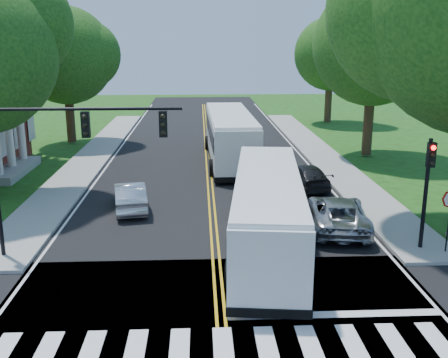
{
  "coord_description": "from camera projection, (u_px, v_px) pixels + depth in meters",
  "views": [
    {
      "loc": [
        -0.58,
        -12.68,
        8.14
      ],
      "look_at": [
        0.45,
        9.0,
        2.4
      ],
      "focal_mm": 42.0,
      "sensor_mm": 36.0,
      "label": 1
    }
  ],
  "objects": [
    {
      "name": "ground",
      "position": [
        223.0,
        347.0,
        14.35
      ],
      "size": [
        140.0,
        140.0,
        0.0
      ],
      "primitive_type": "plane",
      "color": "#1F4110",
      "rests_on": "ground"
    },
    {
      "name": "road",
      "position": [
        210.0,
        179.0,
        31.73
      ],
      "size": [
        14.0,
        96.0,
        0.01
      ],
      "primitive_type": "cube",
      "color": "black",
      "rests_on": "ground"
    },
    {
      "name": "cross_road",
      "position": [
        223.0,
        347.0,
        14.35
      ],
      "size": [
        60.0,
        12.0,
        0.01
      ],
      "primitive_type": "cube",
      "color": "black",
      "rests_on": "ground"
    },
    {
      "name": "center_line",
      "position": [
        208.0,
        164.0,
        35.59
      ],
      "size": [
        0.36,
        70.0,
        0.01
      ],
      "primitive_type": "cube",
      "color": "gold",
      "rests_on": "road"
    },
    {
      "name": "edge_line_w",
      "position": [
        108.0,
        165.0,
        35.28
      ],
      "size": [
        0.12,
        70.0,
        0.01
      ],
      "primitive_type": "cube",
      "color": "silver",
      "rests_on": "road"
    },
    {
      "name": "edge_line_e",
      "position": [
        307.0,
        163.0,
        35.9
      ],
      "size": [
        0.12,
        70.0,
        0.01
      ],
      "primitive_type": "cube",
      "color": "silver",
      "rests_on": "road"
    },
    {
      "name": "crosswalk",
      "position": [
        224.0,
        358.0,
        13.86
      ],
      "size": [
        12.6,
        3.0,
        0.01
      ],
      "primitive_type": "cube",
      "color": "silver",
      "rests_on": "road"
    },
    {
      "name": "stop_bar",
      "position": [
        335.0,
        314.0,
        16.05
      ],
      "size": [
        6.6,
        0.4,
        0.01
      ],
      "primitive_type": "cube",
      "color": "silver",
      "rests_on": "road"
    },
    {
      "name": "sidewalk_nw",
      "position": [
        94.0,
        155.0,
        38.09
      ],
      "size": [
        2.6,
        40.0,
        0.15
      ],
      "primitive_type": "cube",
      "color": "gray",
      "rests_on": "ground"
    },
    {
      "name": "sidewalk_ne",
      "position": [
        319.0,
        153.0,
        38.86
      ],
      "size": [
        2.6,
        40.0,
        0.15
      ],
      "primitive_type": "cube",
      "color": "gray",
      "rests_on": "ground"
    },
    {
      "name": "tree_west_far",
      "position": [
        66.0,
        56.0,
        41.03
      ],
      "size": [
        7.6,
        7.6,
        10.67
      ],
      "color": "#302413",
      "rests_on": "ground"
    },
    {
      "name": "tree_east_mid",
      "position": [
        374.0,
        45.0,
        36.05
      ],
      "size": [
        8.4,
        8.4,
        11.93
      ],
      "color": "#302413",
      "rests_on": "ground"
    },
    {
      "name": "tree_east_far",
      "position": [
        331.0,
        54.0,
        51.8
      ],
      "size": [
        7.2,
        7.2,
        10.34
      ],
      "color": "#302413",
      "rests_on": "ground"
    },
    {
      "name": "signal_nw",
      "position": [
        56.0,
        147.0,
        19.17
      ],
      "size": [
        7.15,
        0.46,
        5.66
      ],
      "color": "black",
      "rests_on": "ground"
    },
    {
      "name": "signal_ne",
      "position": [
        428.0,
        179.0,
        20.19
      ],
      "size": [
        0.3,
        0.46,
        4.4
      ],
      "color": "black",
      "rests_on": "ground"
    },
    {
      "name": "bus_lead",
      "position": [
        267.0,
        210.0,
        20.79
      ],
      "size": [
        3.91,
        12.02,
        3.05
      ],
      "rotation": [
        0.0,
        0.0,
        3.03
      ],
      "color": "white",
      "rests_on": "road"
    },
    {
      "name": "bus_follow",
      "position": [
        230.0,
        136.0,
        36.07
      ],
      "size": [
        3.38,
        13.07,
        3.37
      ],
      "rotation": [
        0.0,
        0.0,
        3.16
      ],
      "color": "white",
      "rests_on": "road"
    },
    {
      "name": "hatchback",
      "position": [
        130.0,
        196.0,
        25.87
      ],
      "size": [
        2.17,
        4.4,
        1.39
      ],
      "primitive_type": "imported",
      "rotation": [
        0.0,
        0.0,
        3.31
      ],
      "color": "silver",
      "rests_on": "road"
    },
    {
      "name": "suv",
      "position": [
        338.0,
        213.0,
        23.17
      ],
      "size": [
        3.19,
        5.59,
        1.47
      ],
      "primitive_type": "imported",
      "rotation": [
        0.0,
        0.0,
        2.99
      ],
      "color": "#A2A5A9",
      "rests_on": "road"
    },
    {
      "name": "dark_sedan",
      "position": [
        306.0,
        176.0,
        29.77
      ],
      "size": [
        2.38,
        4.75,
        1.32
      ],
      "primitive_type": "imported",
      "rotation": [
        0.0,
        0.0,
        3.26
      ],
      "color": "black",
      "rests_on": "road"
    }
  ]
}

